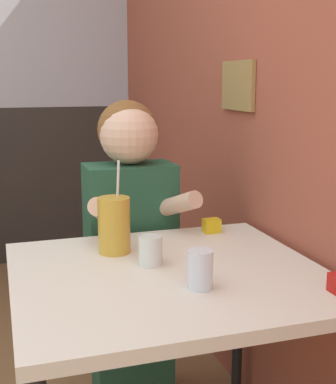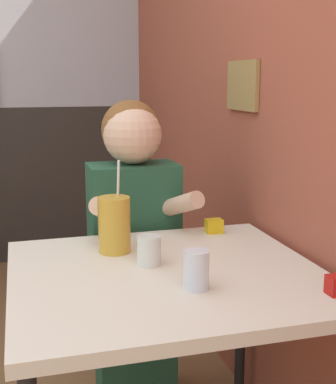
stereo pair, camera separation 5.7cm
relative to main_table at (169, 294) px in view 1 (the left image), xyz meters
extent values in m
cube|color=#9E4C38|center=(0.50, 1.03, 0.68)|extent=(0.06, 4.77, 2.70)
cube|color=olive|center=(0.46, 0.55, 0.59)|extent=(0.02, 0.27, 0.19)
cube|color=beige|center=(0.00, 0.00, 0.05)|extent=(0.89, 0.83, 0.04)
cylinder|color=black|center=(-0.41, 0.38, -0.32)|extent=(0.04, 0.04, 0.71)
cylinder|color=black|center=(0.41, 0.38, -0.32)|extent=(0.04, 0.04, 0.71)
cube|color=#235138|center=(0.02, 0.56, -0.43)|extent=(0.31, 0.20, 0.48)
cube|color=#235138|center=(0.02, 0.56, 0.05)|extent=(0.34, 0.20, 0.49)
sphere|color=brown|center=(0.02, 0.59, 0.43)|extent=(0.23, 0.23, 0.23)
sphere|color=beige|center=(0.02, 0.56, 0.41)|extent=(0.22, 0.22, 0.22)
cylinder|color=beige|center=(-0.11, 0.42, 0.16)|extent=(0.14, 0.27, 0.15)
cylinder|color=beige|center=(0.16, 0.42, 0.16)|extent=(0.14, 0.27, 0.15)
cylinder|color=gold|center=(-0.11, 0.22, 0.16)|extent=(0.10, 0.10, 0.18)
cylinder|color=white|center=(-0.10, 0.22, 0.30)|extent=(0.01, 0.04, 0.14)
cylinder|color=silver|center=(0.04, -0.15, 0.12)|extent=(0.07, 0.07, 0.11)
cylinder|color=silver|center=(-0.04, 0.07, 0.12)|extent=(0.07, 0.07, 0.09)
cube|color=yellow|center=(0.27, 0.33, 0.10)|extent=(0.06, 0.04, 0.05)
camera|label=1|loc=(-0.45, -1.40, 0.62)|focal=50.00mm
camera|label=2|loc=(-0.40, -1.41, 0.62)|focal=50.00mm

